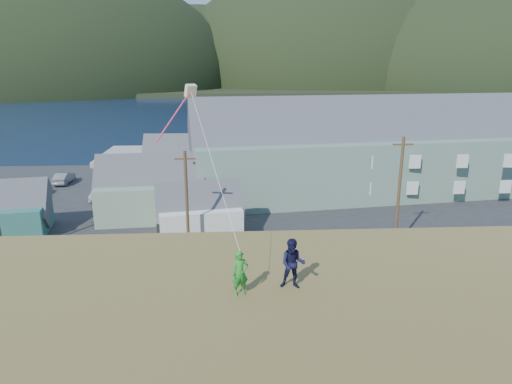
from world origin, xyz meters
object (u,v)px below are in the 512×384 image
wharf (186,155)px  kite_flyer_navy (293,264)px  shed_palegreen_near (151,189)px  shed_teal (3,211)px  lodge (362,150)px  shed_white (199,212)px  shed_palegreen_far (186,159)px  kite_flyer_green (240,273)px

wharf → kite_flyer_navy: bearing=-81.0°
shed_palegreen_near → shed_teal: bearing=-165.3°
lodge → shed_white: bearing=-151.9°
wharf → shed_palegreen_near: shed_palegreen_near is taller
shed_palegreen_far → kite_flyer_navy: (7.84, -44.09, 5.35)m
shed_palegreen_near → shed_white: 7.53m
lodge → shed_teal: 36.65m
shed_teal → shed_palegreen_near: bearing=9.4°
lodge → shed_teal: size_ratio=4.76×
shed_white → wharf: bearing=87.9°
shed_teal → shed_palegreen_near: shed_palegreen_near is taller
wharf → shed_teal: bearing=-110.9°
shed_white → lodge: bearing=26.3°
lodge → shed_white: (-17.63, -12.65, -2.93)m
shed_teal → kite_flyer_green: size_ratio=5.37×
shed_palegreen_far → kite_flyer_navy: 45.10m
shed_palegreen_far → kite_flyer_navy: bearing=-79.3°
wharf → shed_white: 34.89m
shed_teal → kite_flyer_green: bearing=-61.3°
lodge → shed_palegreen_near: 23.82m
shed_white → kite_flyer_green: (3.01, -23.87, 5.71)m
wharf → shed_palegreen_near: size_ratio=2.40×
shed_palegreen_near → shed_palegreen_far: bearing=78.0°
wharf → kite_flyer_green: kite_flyer_green is taller
kite_flyer_green → wharf: bearing=78.4°
wharf → kite_flyer_navy: 59.25m
shed_palegreen_near → shed_palegreen_far: (1.96, 15.01, -0.09)m
wharf → shed_palegreen_far: shed_palegreen_far is taller
shed_palegreen_far → kite_flyer_navy: size_ratio=6.06×
shed_teal → shed_white: 17.16m
wharf → shed_palegreen_near: (-0.59, -28.96, 2.38)m
lodge → kite_flyer_green: (-14.63, -36.52, 2.78)m
lodge → kite_flyer_navy: (-12.83, -36.12, 2.89)m
kite_flyer_navy → wharf: bearing=108.4°
shed_palegreen_near → kite_flyer_navy: bearing=-76.0°
shed_white → kite_flyer_navy: bearing=-87.8°
shed_white → shed_palegreen_far: bearing=89.0°
shed_palegreen_far → kite_flyer_green: (6.04, -44.49, 5.24)m
shed_palegreen_near → shed_palegreen_far: 15.14m
wharf → shed_teal: 35.59m
shed_palegreen_near → kite_flyer_green: size_ratio=6.98×
shed_teal → shed_palegreen_near: size_ratio=0.77×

